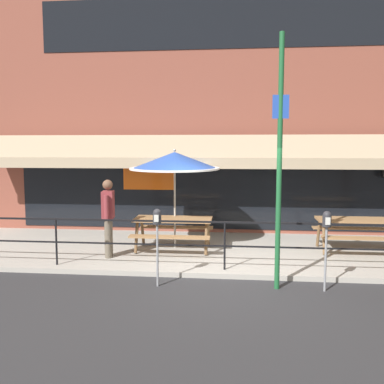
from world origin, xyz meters
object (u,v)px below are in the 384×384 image
object	(u,v)px
picnic_table_left	(173,225)
picnic_table_centre	(357,226)
street_sign_pole	(279,161)
parking_meter_near	(157,224)
parking_meter_far	(327,227)
patio_umbrella_left	(175,161)
pedestrian_walking	(108,214)

from	to	relation	value
picnic_table_left	picnic_table_centre	size ratio (longest dim) A/B	1.00
street_sign_pole	parking_meter_near	bearing A→B (deg)	-177.60
street_sign_pole	picnic_table_centre	bearing A→B (deg)	50.90
picnic_table_left	parking_meter_far	distance (m)	3.81
picnic_table_left	patio_umbrella_left	bearing A→B (deg)	90.00
picnic_table_centre	patio_umbrella_left	xyz separation A→B (m)	(-4.24, -0.00, 1.47)
parking_meter_far	picnic_table_left	bearing A→B (deg)	142.98
picnic_table_centre	parking_meter_far	xyz separation A→B (m)	(-1.22, -2.58, 0.44)
patio_umbrella_left	street_sign_pole	size ratio (longest dim) A/B	0.53
parking_meter_near	parking_meter_far	bearing A→B (deg)	0.60
pedestrian_walking	street_sign_pole	distance (m)	4.01
patio_umbrella_left	street_sign_pole	distance (m)	3.34
picnic_table_centre	patio_umbrella_left	bearing A→B (deg)	-179.95
parking_meter_near	street_sign_pole	distance (m)	2.42
picnic_table_left	parking_meter_far	xyz separation A→B (m)	(3.02, -2.28, 0.44)
street_sign_pole	pedestrian_walking	bearing A→B (deg)	157.11
pedestrian_walking	street_sign_pole	bearing A→B (deg)	-22.89
pedestrian_walking	parking_meter_near	distance (m)	2.10
picnic_table_centre	parking_meter_near	world-z (taller)	parking_meter_near
parking_meter_far	street_sign_pole	world-z (taller)	street_sign_pole
pedestrian_walking	street_sign_pole	size ratio (longest dim) A/B	0.38
picnic_table_left	picnic_table_centre	world-z (taller)	same
pedestrian_walking	parking_meter_far	distance (m)	4.61
picnic_table_centre	parking_meter_near	size ratio (longest dim) A/B	1.27
picnic_table_centre	picnic_table_left	bearing A→B (deg)	-175.97
picnic_table_left	patio_umbrella_left	distance (m)	1.50
picnic_table_left	patio_umbrella_left	world-z (taller)	patio_umbrella_left
picnic_table_left	street_sign_pole	bearing A→B (deg)	-45.28
pedestrian_walking	street_sign_pole	xyz separation A→B (m)	(3.52, -1.49, 1.22)
picnic_table_centre	pedestrian_walking	size ratio (longest dim) A/B	1.05
pedestrian_walking	parking_meter_far	size ratio (longest dim) A/B	1.20
picnic_table_left	street_sign_pole	xyz separation A→B (m)	(2.20, -2.22, 1.58)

